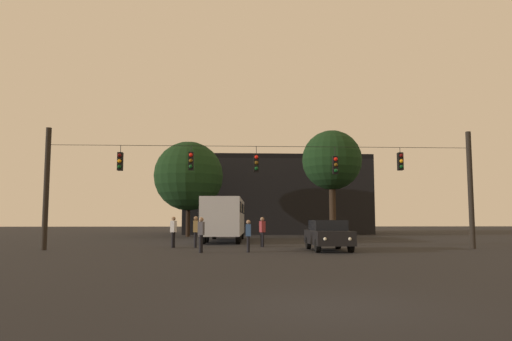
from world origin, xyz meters
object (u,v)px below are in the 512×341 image
Objects in this scene: pedestrian_crossing_center at (173,230)px; tree_behind_building at (189,176)px; tree_left_silhouette at (332,161)px; city_bus at (225,215)px; car_near_right at (328,235)px; pedestrian_trailing at (201,233)px; pedestrian_crossing_right at (196,230)px; pedestrian_near_bus at (262,230)px; pedestrian_crossing_left at (248,234)px.

pedestrian_crossing_center is 18.49m from tree_behind_building.
city_bus is at bearing -147.38° from tree_left_silhouette.
car_near_right is 2.62× the size of pedestrian_trailing.
car_near_right is at bearing -67.18° from tree_behind_building.
car_near_right is 7.36m from pedestrian_crossing_right.
pedestrian_near_bus is at bearing -71.96° from tree_behind_building.
pedestrian_crossing_center is 1.04× the size of pedestrian_trailing.
pedestrian_crossing_center is 0.99× the size of pedestrian_crossing_right.
city_bus is at bearing 115.31° from car_near_right.
pedestrian_crossing_right is 1.03× the size of pedestrian_near_bus.
city_bus is 6.42× the size of pedestrian_crossing_right.
tree_left_silhouette is (7.86, 18.07, 5.78)m from pedestrian_crossing_left.
city_bus is 6.59× the size of pedestrian_near_bus.
tree_behind_building is (-8.82, 20.96, 4.79)m from car_near_right.
car_near_right is (5.30, -11.21, -1.07)m from city_bus.
pedestrian_crossing_left is 4.52m from pedestrian_near_bus.
pedestrian_crossing_center is 4.98m from pedestrian_near_bus.
tree_left_silhouette is at bearing 61.11° from pedestrian_trailing.
pedestrian_near_bus is 16.32m from tree_left_silhouette.
pedestrian_crossing_left is 0.91× the size of pedestrian_near_bus.
pedestrian_crossing_right is 1.04× the size of pedestrian_trailing.
car_near_right is 6.40m from pedestrian_trailing.
pedestrian_near_bus is (4.97, 0.33, -0.02)m from pedestrian_crossing_center.
tree_behind_building is (-4.77, 21.98, 4.73)m from pedestrian_crossing_left.
tree_behind_building is at bearing 96.53° from pedestrian_trailing.
tree_left_silhouette is at bearing 53.35° from pedestrian_crossing_right.
pedestrian_crossing_right is (1.24, -0.31, 0.01)m from pedestrian_crossing_center.
tree_behind_building reaches higher than pedestrian_near_bus.
city_bus is 8.65m from pedestrian_crossing_center.
pedestrian_crossing_right is (-6.82, 2.75, 0.19)m from car_near_right.
city_bus reaches higher than pedestrian_crossing_left.
pedestrian_crossing_center is 0.20× the size of tree_behind_building.
pedestrian_trailing reaches higher than car_near_right.
pedestrian_trailing is at bearing -118.89° from tree_left_silhouette.
pedestrian_trailing is (1.79, -4.31, -0.04)m from pedestrian_crossing_center.
pedestrian_near_bus is 0.18× the size of tree_left_silhouette.
pedestrian_near_bus is 19.04m from tree_behind_building.
tree_left_silhouette is at bearing 63.15° from pedestrian_near_bus.
tree_left_silhouette is 13.26m from tree_behind_building.
pedestrian_near_bus is at bearing 77.88° from pedestrian_crossing_left.
pedestrian_crossing_right is 4.03m from pedestrian_trailing.
pedestrian_near_bus is (-3.10, 3.39, 0.16)m from car_near_right.
car_near_right is 4.17m from pedestrian_crossing_left.
pedestrian_crossing_center is 0.19× the size of tree_left_silhouette.
car_near_right is 2.57× the size of pedestrian_near_bus.
pedestrian_crossing_center is at bearing 165.79° from pedestrian_crossing_right.
pedestrian_crossing_center is (-2.77, -8.14, -0.89)m from city_bus.
pedestrian_trailing is at bearing -124.45° from pedestrian_near_bus.
city_bus is 8.17m from pedestrian_near_bus.
pedestrian_crossing_left is at bearing 5.49° from pedestrian_trailing.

